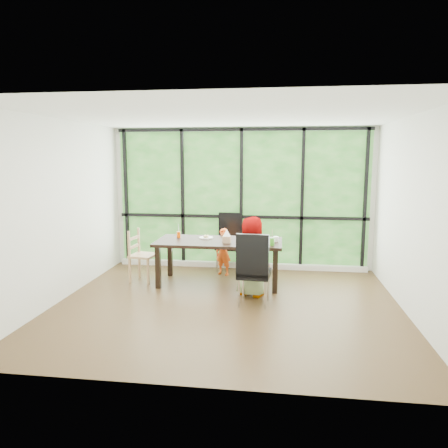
{
  "coord_description": "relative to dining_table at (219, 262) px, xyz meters",
  "views": [
    {
      "loc": [
        0.75,
        -5.86,
        2.14
      ],
      "look_at": [
        -0.17,
        0.94,
        1.05
      ],
      "focal_mm": 33.88,
      "sensor_mm": 36.0,
      "label": 1
    }
  ],
  "objects": [
    {
      "name": "child_toddler",
      "position": [
        -0.0,
        0.58,
        0.05
      ],
      "size": [
        0.37,
        0.31,
        0.86
      ],
      "primitive_type": "imported",
      "rotation": [
        0.0,
        0.0,
        -0.4
      ],
      "color": "#FF5D1A",
      "rests_on": "ground"
    },
    {
      "name": "placemat",
      "position": [
        0.6,
        -0.19,
        0.38
      ],
      "size": [
        0.43,
        0.31,
        0.01
      ],
      "primitive_type": "cube",
      "color": "tan",
      "rests_on": "dining_table"
    },
    {
      "name": "dining_table",
      "position": [
        0.0,
        0.0,
        0.0
      ],
      "size": [
        2.16,
        1.08,
        0.75
      ],
      "primitive_type": "cube",
      "rotation": [
        0.0,
        0.0,
        0.06
      ],
      "color": "black",
      "rests_on": "ground"
    },
    {
      "name": "window_sill",
      "position": [
        0.27,
        1.11,
        -0.33
      ],
      "size": [
        4.8,
        0.12,
        0.1
      ],
      "primitive_type": "cube",
      "color": "silver",
      "rests_on": "ground"
    },
    {
      "name": "tissue",
      "position": [
        0.15,
        -0.16,
        0.54
      ],
      "size": [
        0.12,
        0.12,
        0.11
      ],
      "primitive_type": "cone",
      "color": "white",
      "rests_on": "tissue_box"
    },
    {
      "name": "orange_cup",
      "position": [
        -0.74,
        0.18,
        0.43
      ],
      "size": [
        0.06,
        0.06,
        0.1
      ],
      "primitive_type": "cylinder",
      "color": "#FF5300",
      "rests_on": "dining_table"
    },
    {
      "name": "crepe_rolls_near",
      "position": [
        0.61,
        -0.2,
        0.41
      ],
      "size": [
        0.15,
        0.12,
        0.04
      ],
      "primitive_type": null,
      "color": "tan",
      "rests_on": "plate_near"
    },
    {
      "name": "child_older",
      "position": [
        0.62,
        -0.54,
        0.25
      ],
      "size": [
        0.72,
        0.6,
        1.24
      ],
      "primitive_type": "imported",
      "rotation": [
        0.0,
        0.0,
        2.73
      ],
      "color": "gray",
      "rests_on": "ground"
    },
    {
      "name": "green_cup",
      "position": [
        0.9,
        -0.26,
        0.44
      ],
      "size": [
        0.08,
        0.08,
        0.12
      ],
      "primitive_type": "cylinder",
      "color": "green",
      "rests_on": "dining_table"
    },
    {
      "name": "chair_end_beech",
      "position": [
        -1.33,
        0.0,
        0.08
      ],
      "size": [
        0.45,
        0.47,
        0.9
      ],
      "primitive_type": "cube",
      "rotation": [
        0.0,
        0.0,
        1.44
      ],
      "color": "#A97C54",
      "rests_on": "ground"
    },
    {
      "name": "tissue_box",
      "position": [
        0.15,
        -0.16,
        0.43
      ],
      "size": [
        0.13,
        0.13,
        0.11
      ],
      "primitive_type": "cube",
      "color": "tan",
      "rests_on": "dining_table"
    },
    {
      "name": "chair_interior_leather",
      "position": [
        0.66,
        -0.94,
        0.17
      ],
      "size": [
        0.49,
        0.49,
        1.08
      ],
      "primitive_type": "cube",
      "rotation": [
        0.0,
        0.0,
        3.06
      ],
      "color": "black",
      "rests_on": "ground"
    },
    {
      "name": "chair_window_leather",
      "position": [
        0.05,
        0.92,
        0.17
      ],
      "size": [
        0.48,
        0.48,
        1.08
      ],
      "primitive_type": "cube",
      "rotation": [
        0.0,
        0.0,
        -0.05
      ],
      "color": "black",
      "rests_on": "ground"
    },
    {
      "name": "straw_white",
      "position": [
        -0.74,
        0.18,
        0.52
      ],
      "size": [
        0.01,
        0.04,
        0.2
      ],
      "primitive_type": "cylinder",
      "rotation": [
        0.14,
        0.0,
        0.0
      ],
      "color": "white",
      "rests_on": "orange_cup"
    },
    {
      "name": "white_mug",
      "position": [
        0.95,
        0.04,
        0.42
      ],
      "size": [
        0.09,
        0.09,
        0.09
      ],
      "primitive_type": "cylinder",
      "color": "white",
      "rests_on": "dining_table"
    },
    {
      "name": "back_wall",
      "position": [
        0.27,
        1.21,
        0.98
      ],
      "size": [
        5.0,
        0.0,
        5.0
      ],
      "primitive_type": "plane",
      "rotation": [
        1.57,
        0.0,
        0.0
      ],
      "color": "silver",
      "rests_on": "ground"
    },
    {
      "name": "plate_near",
      "position": [
        0.61,
        -0.2,
        0.38
      ],
      "size": [
        0.24,
        0.24,
        0.01
      ],
      "primitive_type": "cylinder",
      "color": "white",
      "rests_on": "dining_table"
    },
    {
      "name": "foliage_backdrop",
      "position": [
        0.27,
        1.19,
        0.98
      ],
      "size": [
        4.8,
        0.02,
        2.65
      ],
      "primitive_type": "cube",
      "color": "#1D4C19",
      "rests_on": "back_wall"
    },
    {
      "name": "ground",
      "position": [
        0.27,
        -1.04,
        -0.38
      ],
      "size": [
        5.0,
        5.0,
        0.0
      ],
      "primitive_type": "plane",
      "color": "black",
      "rests_on": "ground"
    },
    {
      "name": "straw_pink",
      "position": [
        0.9,
        -0.26,
        0.54
      ],
      "size": [
        0.01,
        0.04,
        0.2
      ],
      "primitive_type": "cylinder",
      "rotation": [
        0.14,
        0.0,
        0.0
      ],
      "color": "pink",
      "rests_on": "green_cup"
    },
    {
      "name": "plate_far",
      "position": [
        -0.25,
        0.19,
        0.38
      ],
      "size": [
        0.25,
        0.25,
        0.02
      ],
      "primitive_type": "cylinder",
      "color": "white",
      "rests_on": "dining_table"
    },
    {
      "name": "crepe_rolls_far",
      "position": [
        -0.25,
        0.19,
        0.41
      ],
      "size": [
        0.1,
        0.12,
        0.04
      ],
      "primitive_type": null,
      "color": "tan",
      "rests_on": "plate_far"
    },
    {
      "name": "window_mullions",
      "position": [
        0.27,
        1.15,
        0.98
      ],
      "size": [
        4.8,
        0.06,
        2.65
      ],
      "primitive_type": null,
      "color": "black",
      "rests_on": "back_wall"
    }
  ]
}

